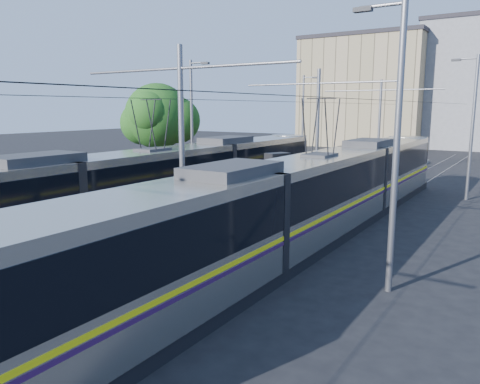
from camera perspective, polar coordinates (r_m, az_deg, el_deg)
The scene contains 11 objects.
platform at distance 24.92m, azimuth 6.42°, elevation -1.42°, with size 4.00×50.00×0.30m, color gray.
tactile_strip_left at distance 25.55m, azimuth 3.52°, elevation -0.73°, with size 0.70×50.00×0.01m, color gray.
tactile_strip_right at distance 24.30m, azimuth 9.49°, elevation -1.42°, with size 0.70×50.00×0.01m, color gray.
rails at distance 24.95m, azimuth 6.42°, elevation -1.72°, with size 8.71×70.00×0.03m.
tram_left at distance 21.22m, azimuth -10.46°, elevation 0.72°, with size 2.43×28.60×5.50m.
tram_right at distance 18.62m, azimuth 9.55°, elevation -0.11°, with size 2.43×30.55×5.50m.
catenary at distance 21.90m, azimuth 3.30°, elevation 8.57°, with size 9.20×70.00×7.00m.
street_lamps at distance 28.08m, azimuth 10.26°, elevation 8.09°, with size 15.18×38.22×8.00m.
shelter at distance 23.49m, azimuth 4.54°, elevation 1.71°, with size 1.14×1.39×2.64m.
tree at distance 30.83m, azimuth -9.40°, elevation 8.96°, with size 4.62×4.27×6.72m.
building_left at distance 68.19m, azimuth 15.30°, elevation 11.70°, with size 16.32×12.24×14.64m.
Camera 1 is at (10.77, -4.91, 5.15)m, focal length 35.00 mm.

